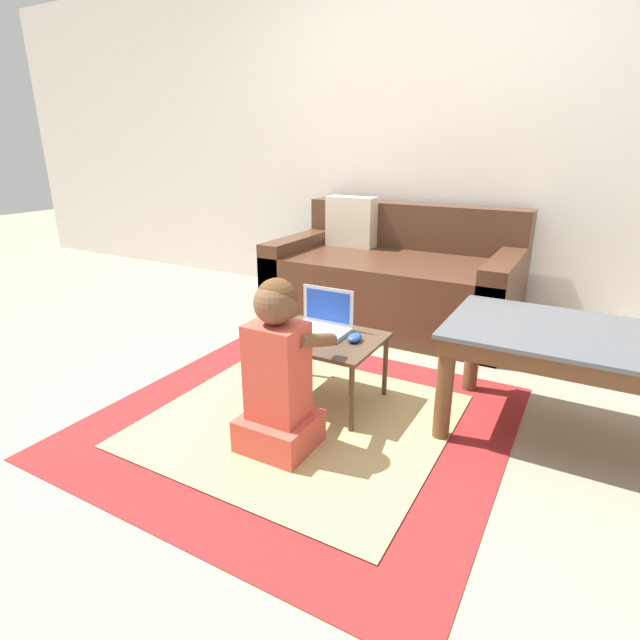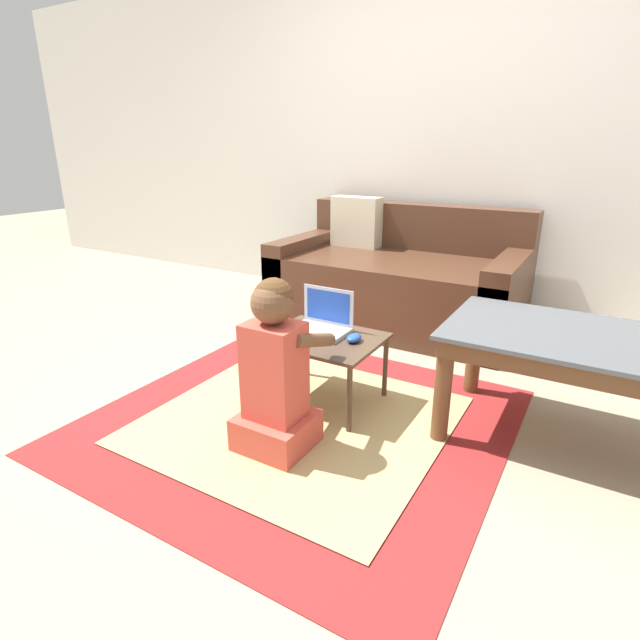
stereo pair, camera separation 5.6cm
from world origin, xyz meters
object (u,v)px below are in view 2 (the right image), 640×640
(couch, at_px, (399,280))
(laptop_desk, at_px, (323,344))
(coffee_table, at_px, (581,352))
(computer_mouse, at_px, (354,338))
(person_seated, at_px, (276,374))
(laptop, at_px, (321,325))

(couch, height_order, laptop_desk, couch)
(coffee_table, bearing_deg, computer_mouse, -167.78)
(computer_mouse, xyz_separation_m, person_seated, (-0.12, -0.44, -0.02))
(coffee_table, relative_size, computer_mouse, 11.41)
(coffee_table, relative_size, person_seated, 1.44)
(laptop_desk, height_order, person_seated, person_seated)
(laptop, bearing_deg, computer_mouse, -9.26)
(computer_mouse, bearing_deg, person_seated, -104.91)
(person_seated, bearing_deg, laptop_desk, 94.11)
(couch, height_order, person_seated, couch)
(couch, relative_size, laptop_desk, 3.07)
(person_seated, bearing_deg, coffee_table, 32.13)
(couch, bearing_deg, person_seated, -84.05)
(person_seated, bearing_deg, computer_mouse, 75.09)
(couch, relative_size, computer_mouse, 17.79)
(couch, relative_size, person_seated, 2.25)
(couch, height_order, laptop, couch)
(laptop, distance_m, computer_mouse, 0.20)
(couch, xyz_separation_m, coffee_table, (1.20, -1.08, 0.12))
(laptop_desk, xyz_separation_m, computer_mouse, (0.15, 0.02, 0.05))
(coffee_table, height_order, laptop_desk, coffee_table)
(coffee_table, xyz_separation_m, person_seated, (-1.02, -0.64, -0.08))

